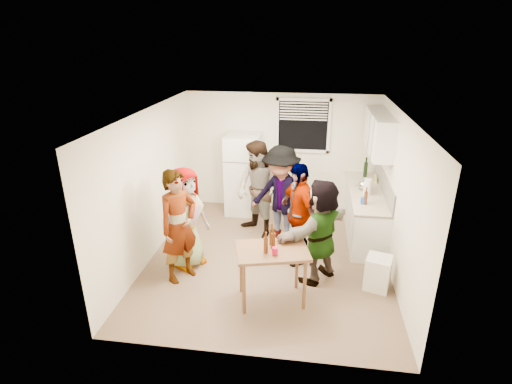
# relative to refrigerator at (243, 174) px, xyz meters

# --- Properties ---
(room) EXTENTS (4.00, 4.50, 2.50)m
(room) POSITION_rel_refrigerator_xyz_m (0.75, -1.88, -0.85)
(room) COLOR white
(room) RESTS_ON ground
(window) EXTENTS (1.12, 0.10, 1.06)m
(window) POSITION_rel_refrigerator_xyz_m (1.20, 0.33, 1.00)
(window) COLOR white
(window) RESTS_ON room
(refrigerator) EXTENTS (0.70, 0.70, 1.70)m
(refrigerator) POSITION_rel_refrigerator_xyz_m (0.00, 0.00, 0.00)
(refrigerator) COLOR white
(refrigerator) RESTS_ON ground
(counter_lower) EXTENTS (0.60, 2.20, 0.86)m
(counter_lower) POSITION_rel_refrigerator_xyz_m (2.45, -0.73, -0.42)
(counter_lower) COLOR white
(counter_lower) RESTS_ON ground
(countertop) EXTENTS (0.64, 2.22, 0.04)m
(countertop) POSITION_rel_refrigerator_xyz_m (2.45, -0.73, 0.03)
(countertop) COLOR beige
(countertop) RESTS_ON counter_lower
(backsplash) EXTENTS (0.03, 2.20, 0.36)m
(backsplash) POSITION_rel_refrigerator_xyz_m (2.74, -0.73, 0.23)
(backsplash) COLOR #ADA79F
(backsplash) RESTS_ON countertop
(upper_cabinets) EXTENTS (0.34, 1.60, 0.70)m
(upper_cabinets) POSITION_rel_refrigerator_xyz_m (2.58, -0.53, 1.10)
(upper_cabinets) COLOR white
(upper_cabinets) RESTS_ON room
(kettle) EXTENTS (0.31, 0.29, 0.22)m
(kettle) POSITION_rel_refrigerator_xyz_m (2.40, -0.69, 0.05)
(kettle) COLOR silver
(kettle) RESTS_ON countertop
(paper_towel) EXTENTS (0.13, 0.13, 0.29)m
(paper_towel) POSITION_rel_refrigerator_xyz_m (2.43, -0.90, 0.05)
(paper_towel) COLOR white
(paper_towel) RESTS_ON countertop
(wine_bottle) EXTENTS (0.08, 0.08, 0.31)m
(wine_bottle) POSITION_rel_refrigerator_xyz_m (2.50, 0.06, 0.05)
(wine_bottle) COLOR black
(wine_bottle) RESTS_ON countertop
(beer_bottle_counter) EXTENTS (0.06, 0.06, 0.23)m
(beer_bottle_counter) POSITION_rel_refrigerator_xyz_m (2.35, -1.38, 0.05)
(beer_bottle_counter) COLOR #47230C
(beer_bottle_counter) RESTS_ON countertop
(blue_cup) EXTENTS (0.08, 0.08, 0.11)m
(blue_cup) POSITION_rel_refrigerator_xyz_m (2.31, -1.36, 0.05)
(blue_cup) COLOR blue
(blue_cup) RESTS_ON countertop
(picture_frame) EXTENTS (0.02, 0.17, 0.14)m
(picture_frame) POSITION_rel_refrigerator_xyz_m (2.67, -0.23, 0.12)
(picture_frame) COLOR #CAC04E
(picture_frame) RESTS_ON countertop
(trash_bin) EXTENTS (0.44, 0.44, 0.52)m
(trash_bin) POSITION_rel_refrigerator_xyz_m (2.48, -2.49, -0.60)
(trash_bin) COLOR white
(trash_bin) RESTS_ON ground
(serving_table) EXTENTS (1.13, 0.89, 0.84)m
(serving_table) POSITION_rel_refrigerator_xyz_m (0.93, -3.01, -0.85)
(serving_table) COLOR brown
(serving_table) RESTS_ON ground
(beer_bottle_table) EXTENTS (0.06, 0.06, 0.25)m
(beer_bottle_table) POSITION_rel_refrigerator_xyz_m (0.90, -2.87, -0.01)
(beer_bottle_table) COLOR #47230C
(beer_bottle_table) RESTS_ON serving_table
(red_cup) EXTENTS (0.08, 0.08, 0.11)m
(red_cup) POSITION_rel_refrigerator_xyz_m (0.98, -3.14, -0.01)
(red_cup) COLOR #BB0C2F
(red_cup) RESTS_ON serving_table
(guest_grey) EXTENTS (1.89, 1.59, 0.54)m
(guest_grey) POSITION_rel_refrigerator_xyz_m (-0.55, -2.24, -0.85)
(guest_grey) COLOR gray
(guest_grey) RESTS_ON ground
(guest_stripe) EXTENTS (1.85, 1.56, 0.43)m
(guest_stripe) POSITION_rel_refrigerator_xyz_m (-0.54, -2.62, -0.85)
(guest_stripe) COLOR #141933
(guest_stripe) RESTS_ON ground
(guest_back_left) EXTENTS (1.90, 1.95, 0.69)m
(guest_back_left) POSITION_rel_refrigerator_xyz_m (0.44, -1.01, -0.85)
(guest_back_left) COLOR brown
(guest_back_left) RESTS_ON ground
(guest_back_right) EXTENTS (1.96, 2.20, 0.69)m
(guest_back_right) POSITION_rel_refrigerator_xyz_m (0.90, -1.31, -0.85)
(guest_back_right) COLOR #45454A
(guest_back_right) RESTS_ON ground
(guest_black) EXTENTS (2.01, 1.79, 0.42)m
(guest_black) POSITION_rel_refrigerator_xyz_m (1.23, -1.84, -0.85)
(guest_black) COLOR black
(guest_black) RESTS_ON ground
(guest_orange) EXTENTS (2.26, 2.24, 0.49)m
(guest_orange) POSITION_rel_refrigerator_xyz_m (1.60, -2.35, -0.85)
(guest_orange) COLOR #DE6B4A
(guest_orange) RESTS_ON ground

